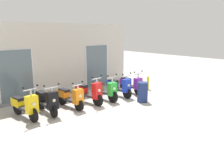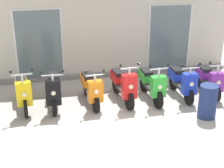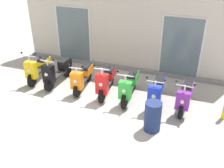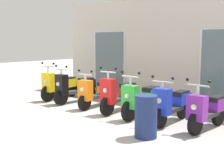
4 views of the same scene
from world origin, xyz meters
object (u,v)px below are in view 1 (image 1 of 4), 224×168
Objects in this scene: scooter_purple at (131,84)px; scooter_yellow at (25,105)px; scooter_green at (104,90)px; curb_bollard at (148,83)px; scooter_orange at (70,97)px; scooter_red at (89,92)px; trash_bin at (143,92)px; scooter_blue at (119,86)px; scooter_black at (47,101)px.

scooter_yellow is at bearing 178.55° from scooter_purple.
scooter_purple is at bearing 0.64° from scooter_green.
scooter_purple is at bearing 173.61° from curb_bollard.
scooter_orange is 0.95× the size of scooter_red.
scooter_red reaches higher than scooter_yellow.
scooter_red reaches higher than scooter_purple.
curb_bollard is (4.61, -0.19, -0.10)m from scooter_orange.
scooter_yellow is at bearing 177.51° from scooter_green.
scooter_yellow is 1.89× the size of trash_bin.
scooter_green is (0.80, -0.03, -0.03)m from scooter_red.
scooter_blue is at bearing 177.69° from curb_bollard.
scooter_orange is 3.09m from trash_bin.
scooter_purple is 1.75× the size of trash_bin.
scooter_red reaches higher than curb_bollard.
scooter_orange reaches higher than trash_bin.
scooter_green is (2.69, -0.11, -0.02)m from scooter_black.
scooter_blue is (1.70, -0.06, -0.01)m from scooter_red.
scooter_orange is at bearing 177.64° from scooter_blue.
scooter_yellow reaches higher than scooter_orange.
scooter_red is 0.80m from scooter_green.
scooter_black is 1.07× the size of scooter_purple.
scooter_yellow is 2.70m from scooter_red.
scooter_yellow is 1.06× the size of scooter_orange.
scooter_red is (2.70, -0.12, 0.01)m from scooter_yellow.
scooter_yellow reaches higher than scooter_black.
scooter_blue is 1.01× the size of scooter_purple.
scooter_yellow is 1.00× the size of scooter_green.
trash_bin is at bearing -82.97° from scooter_blue.
scooter_orange is 2.60m from scooter_blue.
scooter_yellow is 4.79m from trash_bin.
scooter_yellow is 3.50m from scooter_green.
scooter_green is (3.50, -0.15, -0.02)m from scooter_yellow.
scooter_green is 0.90m from scooter_blue.
scooter_purple is at bearing 62.30° from trash_bin.
scooter_green is at bearing 177.85° from curb_bollard.
scooter_red is at bearing 177.89° from scooter_blue.
scooter_green is 1.06× the size of scooter_blue.
scooter_black is 1.06× the size of scooter_blue.
scooter_orange is at bearing 179.02° from scooter_purple.
curb_bollard is at bearing 33.11° from trash_bin.
scooter_orange is 3.46m from scooter_purple.
scooter_red is at bearing 177.54° from scooter_green.
scooter_black is 5.60m from curb_bollard.
scooter_orange is at bearing 177.17° from scooter_red.
trash_bin is at bearing -26.91° from scooter_orange.
scooter_yellow is at bearing 177.65° from scooter_blue.
scooter_blue is at bearing -1.79° from scooter_green.
scooter_purple reaches higher than scooter_orange.
scooter_purple is 1.51m from trash_bin.
scooter_black is 0.99m from scooter_orange.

